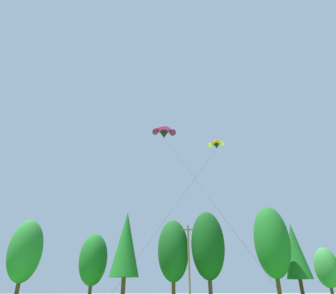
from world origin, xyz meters
name	(u,v)px	position (x,y,z in m)	size (l,w,h in m)	color
treeline_tree_d	(25,250)	(-19.89, 53.50, 7.25)	(5.04, 5.04, 11.98)	#472D19
treeline_tree_e	(93,259)	(-9.61, 55.71, 6.23)	(4.58, 4.58, 10.30)	#472D19
treeline_tree_f	(126,243)	(-4.32, 51.88, 8.33)	(4.52, 4.52, 13.29)	#472D19
treeline_tree_g	(173,250)	(3.72, 55.37, 7.78)	(5.27, 5.27, 12.84)	#472D19
treeline_tree_h	(208,245)	(9.49, 53.94, 8.56)	(5.62, 5.62, 14.13)	#472D19
treeline_tree_i	(272,241)	(20.39, 52.67, 9.11)	(5.86, 5.86, 15.05)	#472D19
treeline_tree_j	(295,250)	(25.77, 55.39, 8.02)	(4.42, 4.42, 12.80)	#472D19
treeline_tree_k	(327,267)	(32.07, 56.78, 5.30)	(4.17, 4.17, 8.76)	#472D19
utility_pole	(189,261)	(4.37, 44.29, 5.21)	(2.20, 0.26, 9.90)	brown
parafoil_kite_high_orange	(216,144)	(7.12, 36.73, 19.02)	(12.63, 13.11, 18.00)	orange
parafoil_kite_mid_magenta	(164,132)	(-0.31, 31.60, 17.59)	(6.48, 13.27, 17.07)	#D12893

